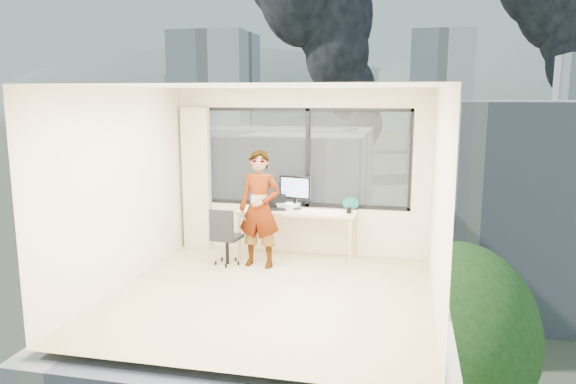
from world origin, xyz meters
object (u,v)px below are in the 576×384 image
(monitor, at_px, (295,192))
(handbag, at_px, (351,203))
(desk, at_px, (297,234))
(person, at_px, (260,209))
(chair, at_px, (227,235))
(game_console, at_px, (287,205))
(laptop, at_px, (276,203))

(monitor, bearing_deg, handbag, 18.71)
(desk, bearing_deg, handbag, 14.63)
(person, bearing_deg, desk, 54.96)
(desk, height_order, monitor, monitor)
(chair, bearing_deg, game_console, 51.11)
(chair, distance_m, monitor, 1.26)
(desk, distance_m, game_console, 0.49)
(chair, bearing_deg, monitor, 44.51)
(laptop, bearing_deg, desk, -9.92)
(person, height_order, game_console, person)
(laptop, xyz_separation_m, handbag, (1.14, 0.23, -0.00))
(game_console, height_order, laptop, laptop)
(game_console, distance_m, handbag, 0.99)
(laptop, bearing_deg, person, -115.20)
(chair, bearing_deg, desk, 37.68)
(game_console, bearing_deg, chair, -118.35)
(handbag, bearing_deg, person, -149.81)
(game_console, height_order, handbag, handbag)
(monitor, height_order, game_console, monitor)
(desk, xyz_separation_m, game_console, (-0.19, 0.17, 0.42))
(game_console, relative_size, handbag, 1.26)
(person, relative_size, game_console, 5.20)
(chair, bearing_deg, person, 9.90)
(person, relative_size, handbag, 6.56)
(chair, relative_size, laptop, 2.61)
(person, bearing_deg, laptop, 82.75)
(monitor, distance_m, game_console, 0.26)
(desk, height_order, game_console, game_console)
(chair, height_order, laptop, laptop)
(monitor, xyz_separation_m, laptop, (-0.28, -0.14, -0.16))
(desk, relative_size, monitor, 3.49)
(desk, height_order, handbag, handbag)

